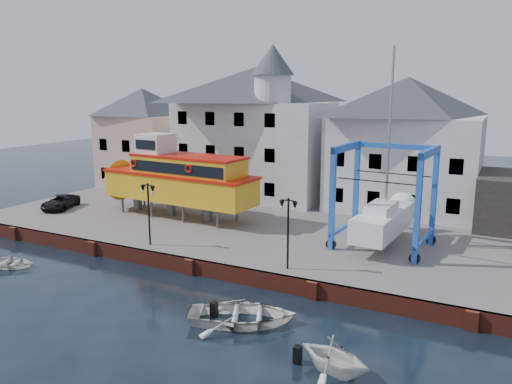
% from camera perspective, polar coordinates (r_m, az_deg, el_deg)
% --- Properties ---
extents(ground, '(140.00, 140.00, 0.00)m').
position_cam_1_polar(ground, '(31.42, -7.53, -9.32)').
color(ground, black).
rests_on(ground, ground).
extents(hardstanding, '(44.00, 22.00, 1.00)m').
position_cam_1_polar(hardstanding, '(40.33, 1.31, -3.72)').
color(hardstanding, '#676059').
rests_on(hardstanding, ground).
extents(quay_wall, '(44.00, 0.47, 1.00)m').
position_cam_1_polar(quay_wall, '(31.32, -7.44, -8.41)').
color(quay_wall, maroon).
rests_on(quay_wall, ground).
extents(building_pink, '(8.00, 7.00, 10.30)m').
position_cam_1_polar(building_pink, '(54.83, -12.67, 6.10)').
color(building_pink, '#CFA88F').
rests_on(building_pink, hardstanding).
extents(building_white_main, '(14.00, 8.30, 14.00)m').
position_cam_1_polar(building_white_main, '(47.83, -0.09, 7.04)').
color(building_white_main, beige).
rests_on(building_white_main, hardstanding).
extents(building_white_right, '(12.00, 8.00, 11.20)m').
position_cam_1_polar(building_white_right, '(44.02, 16.66, 5.18)').
color(building_white_right, beige).
rests_on(building_white_right, hardstanding).
extents(lamp_post_left, '(1.12, 0.32, 4.20)m').
position_cam_1_polar(lamp_post_left, '(33.47, -12.22, -0.72)').
color(lamp_post_left, black).
rests_on(lamp_post_left, hardstanding).
extents(lamp_post_right, '(1.12, 0.32, 4.20)m').
position_cam_1_polar(lamp_post_right, '(28.37, 3.70, -2.70)').
color(lamp_post_right, black).
rests_on(lamp_post_right, hardstanding).
extents(tour_boat, '(15.48, 4.68, 6.65)m').
position_cam_1_polar(tour_boat, '(41.13, -9.75, 1.61)').
color(tour_boat, '#59595E').
rests_on(tour_boat, hardstanding).
extents(travel_lift, '(6.32, 8.64, 12.85)m').
position_cam_1_polar(travel_lift, '(34.27, 14.70, -2.31)').
color(travel_lift, blue).
rests_on(travel_lift, hardstanding).
extents(van, '(3.27, 4.60, 1.16)m').
position_cam_1_polar(van, '(46.58, -21.46, -1.07)').
color(van, black).
rests_on(van, hardstanding).
extents(motorboat_b, '(6.32, 5.56, 1.09)m').
position_cam_1_polar(motorboat_b, '(25.22, -1.62, -14.70)').
color(motorboat_b, white).
rests_on(motorboat_b, ground).
extents(motorboat_c, '(3.66, 3.35, 1.64)m').
position_cam_1_polar(motorboat_c, '(21.61, 8.92, -19.71)').
color(motorboat_c, white).
rests_on(motorboat_c, ground).
extents(motorboat_d, '(4.25, 3.64, 0.74)m').
position_cam_1_polar(motorboat_d, '(36.19, -26.60, -7.64)').
color(motorboat_d, white).
rests_on(motorboat_d, ground).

